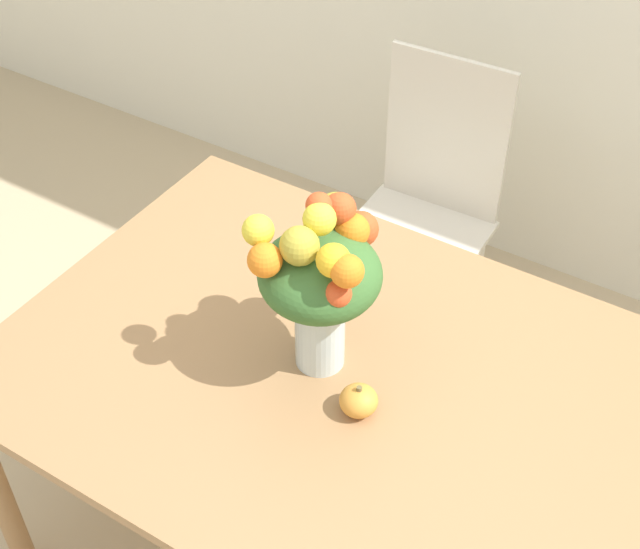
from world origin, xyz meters
name	(u,v)px	position (x,y,z in m)	size (l,w,h in m)	color
dining_table	(345,399)	(0.00, 0.00, 0.67)	(1.56, 1.08, 0.75)	#9E754C
flower_vase	(321,278)	(-0.07, 0.02, 1.00)	(0.28, 0.31, 0.44)	silver
pumpkin	(359,400)	(0.07, -0.07, 0.78)	(0.08, 0.08, 0.08)	gold
dining_chair_near_window	(424,212)	(-0.24, 0.92, 0.50)	(0.43, 0.43, 0.99)	silver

